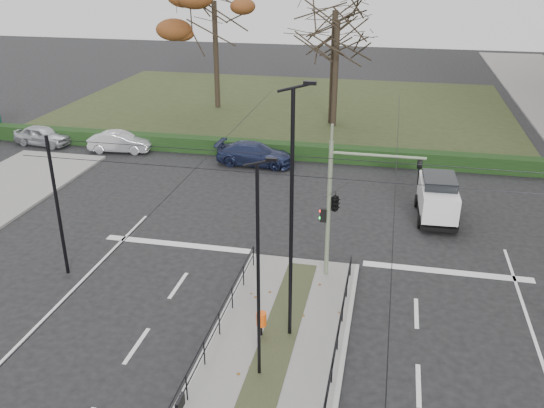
# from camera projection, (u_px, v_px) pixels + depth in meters

# --- Properties ---
(ground) EXTENTS (140.00, 140.00, 0.00)m
(ground) POSITION_uv_depth(u_px,v_px,m) (283.00, 329.00, 20.57)
(ground) COLOR black
(ground) RESTS_ON ground
(median_island) EXTENTS (4.40, 15.00, 0.14)m
(median_island) POSITION_uv_depth(u_px,v_px,m) (268.00, 373.00, 18.30)
(median_island) COLOR slate
(median_island) RESTS_ON ground
(park) EXTENTS (38.00, 26.00, 0.10)m
(park) POSITION_uv_depth(u_px,v_px,m) (286.00, 107.00, 50.40)
(park) COLOR #273118
(park) RESTS_ON ground
(hedge) EXTENTS (38.00, 1.00, 1.00)m
(hedge) POSITION_uv_depth(u_px,v_px,m) (248.00, 148.00, 38.20)
(hedge) COLOR black
(hedge) RESTS_ON ground
(median_railing) EXTENTS (4.14, 13.24, 0.92)m
(median_railing) POSITION_uv_depth(u_px,v_px,m) (267.00, 352.00, 17.84)
(median_railing) COLOR black
(median_railing) RESTS_ON median_island
(catenary) EXTENTS (20.00, 34.00, 6.00)m
(catenary) POSITION_uv_depth(u_px,v_px,m) (292.00, 223.00, 20.66)
(catenary) COLOR black
(catenary) RESTS_ON ground
(traffic_light) EXTENTS (3.91, 2.20, 5.72)m
(traffic_light) POSITION_uv_depth(u_px,v_px,m) (338.00, 200.00, 22.47)
(traffic_light) COLOR slate
(traffic_light) RESTS_ON median_island
(litter_bin) EXTENTS (0.36, 0.36, 0.91)m
(litter_bin) POSITION_uv_depth(u_px,v_px,m) (261.00, 319.00, 19.73)
(litter_bin) COLOR black
(litter_bin) RESTS_ON median_island
(streetlamp_median_near) EXTENTS (0.60, 0.12, 7.20)m
(streetlamp_median_near) POSITION_uv_depth(u_px,v_px,m) (259.00, 272.00, 16.72)
(streetlamp_median_near) COLOR black
(streetlamp_median_near) RESTS_ON median_island
(streetlamp_median_far) EXTENTS (0.74, 0.15, 8.82)m
(streetlamp_median_far) POSITION_uv_depth(u_px,v_px,m) (292.00, 217.00, 18.30)
(streetlamp_median_far) COLOR black
(streetlamp_median_far) RESTS_ON median_island
(parked_car_first) EXTENTS (4.21, 2.09, 1.38)m
(parked_car_first) POSITION_uv_depth(u_px,v_px,m) (42.00, 135.00, 40.15)
(parked_car_first) COLOR #B2B4BA
(parked_car_first) RESTS_ON ground
(parked_car_second) EXTENTS (4.27, 1.90, 1.36)m
(parked_car_second) POSITION_uv_depth(u_px,v_px,m) (120.00, 142.00, 38.80)
(parked_car_second) COLOR #B2B4BA
(parked_car_second) RESTS_ON ground
(parked_car_third) EXTENTS (4.99, 2.21, 1.42)m
(parked_car_third) POSITION_uv_depth(u_px,v_px,m) (255.00, 154.00, 36.37)
(parked_car_third) COLOR #1F2648
(parked_car_third) RESTS_ON ground
(white_van) EXTENTS (2.03, 4.18, 2.25)m
(white_van) POSITION_uv_depth(u_px,v_px,m) (438.00, 197.00, 28.75)
(white_van) COLOR silver
(white_van) RESTS_ON ground
(rust_tree) EXTENTS (8.98, 8.98, 11.50)m
(rust_tree) POSITION_uv_depth(u_px,v_px,m) (214.00, 1.00, 46.61)
(rust_tree) COLOR black
(rust_tree) RESTS_ON park
(bare_tree_center) EXTENTS (5.94, 5.94, 10.47)m
(bare_tree_center) POSITION_uv_depth(u_px,v_px,m) (337.00, 28.00, 41.80)
(bare_tree_center) COLOR black
(bare_tree_center) RESTS_ON park
(bare_tree_near) EXTENTS (7.19, 7.19, 11.24)m
(bare_tree_near) POSITION_uv_depth(u_px,v_px,m) (335.00, 19.00, 42.23)
(bare_tree_near) COLOR black
(bare_tree_near) RESTS_ON park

